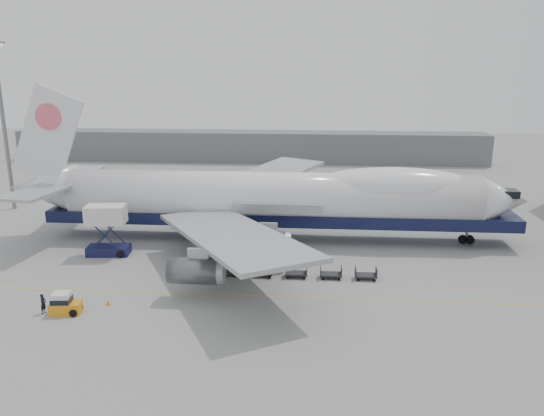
# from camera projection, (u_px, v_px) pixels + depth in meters

# --- Properties ---
(ground) EXTENTS (260.00, 260.00, 0.00)m
(ground) POSITION_uv_depth(u_px,v_px,m) (263.00, 273.00, 58.06)
(ground) COLOR gray
(ground) RESTS_ON ground
(apron_line) EXTENTS (60.00, 0.15, 0.01)m
(apron_line) POSITION_uv_depth(u_px,v_px,m) (257.00, 296.00, 52.29)
(apron_line) COLOR gold
(apron_line) RESTS_ON ground
(hangar) EXTENTS (110.00, 8.00, 7.00)m
(hangar) POSITION_uv_depth(u_px,v_px,m) (249.00, 146.00, 125.29)
(hangar) COLOR slate
(hangar) RESTS_ON ground
(floodlight_mast) EXTENTS (2.40, 2.40, 25.43)m
(floodlight_mast) POSITION_uv_depth(u_px,v_px,m) (3.00, 118.00, 80.64)
(floodlight_mast) COLOR slate
(floodlight_mast) RESTS_ON ground
(airliner) EXTENTS (67.00, 55.30, 19.98)m
(airliner) POSITION_uv_depth(u_px,v_px,m) (276.00, 197.00, 68.10)
(airliner) COLOR white
(airliner) RESTS_ON ground
(catering_truck) EXTENTS (5.17, 3.81, 6.09)m
(catering_truck) POSITION_uv_depth(u_px,v_px,m) (107.00, 227.00, 62.96)
(catering_truck) COLOR #161A44
(catering_truck) RESTS_ON ground
(baggage_tug) EXTENTS (2.86, 1.74, 1.99)m
(baggage_tug) POSITION_uv_depth(u_px,v_px,m) (64.00, 304.00, 48.49)
(baggage_tug) COLOR orange
(baggage_tug) RESTS_ON ground
(ground_worker) EXTENTS (0.50, 0.72, 1.90)m
(ground_worker) POSITION_uv_depth(u_px,v_px,m) (43.00, 304.00, 48.43)
(ground_worker) COLOR black
(ground_worker) RESTS_ON ground
(traffic_cone) EXTENTS (0.35, 0.35, 0.51)m
(traffic_cone) POSITION_uv_depth(u_px,v_px,m) (108.00, 303.00, 50.29)
(traffic_cone) COLOR orange
(traffic_cone) RESTS_ON ground
(dolly_0) EXTENTS (2.30, 1.35, 1.30)m
(dolly_0) POSITION_uv_depth(u_px,v_px,m) (195.00, 269.00, 57.69)
(dolly_0) COLOR #2D2D30
(dolly_0) RESTS_ON ground
(dolly_1) EXTENTS (2.30, 1.35, 1.30)m
(dolly_1) POSITION_uv_depth(u_px,v_px,m) (228.00, 270.00, 57.41)
(dolly_1) COLOR #2D2D30
(dolly_1) RESTS_ON ground
(dolly_2) EXTENTS (2.30, 1.35, 1.30)m
(dolly_2) POSITION_uv_depth(u_px,v_px,m) (262.00, 271.00, 57.13)
(dolly_2) COLOR #2D2D30
(dolly_2) RESTS_ON ground
(dolly_3) EXTENTS (2.30, 1.35, 1.30)m
(dolly_3) POSITION_uv_depth(u_px,v_px,m) (296.00, 273.00, 56.85)
(dolly_3) COLOR #2D2D30
(dolly_3) RESTS_ON ground
(dolly_4) EXTENTS (2.30, 1.35, 1.30)m
(dolly_4) POSITION_uv_depth(u_px,v_px,m) (331.00, 274.00, 56.57)
(dolly_4) COLOR #2D2D30
(dolly_4) RESTS_ON ground
(dolly_5) EXTENTS (2.30, 1.35, 1.30)m
(dolly_5) POSITION_uv_depth(u_px,v_px,m) (366.00, 275.00, 56.29)
(dolly_5) COLOR #2D2D30
(dolly_5) RESTS_ON ground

